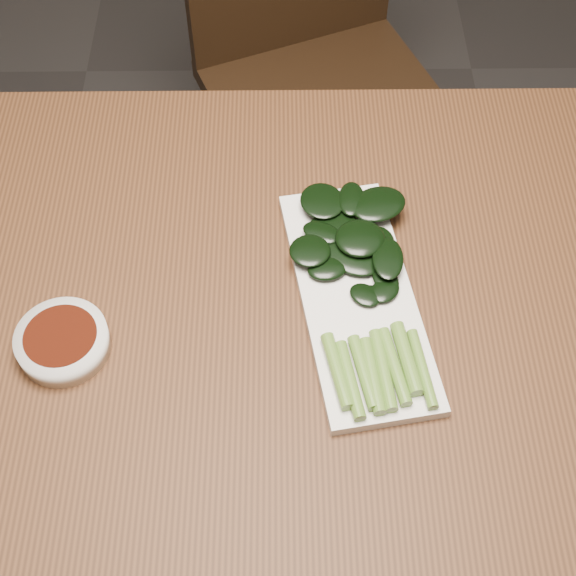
% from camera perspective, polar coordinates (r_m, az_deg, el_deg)
% --- Properties ---
extents(ground, '(6.00, 6.00, 0.00)m').
position_cam_1_polar(ground, '(1.62, -0.43, -16.75)').
color(ground, '#292726').
rests_on(ground, ground).
extents(table, '(1.40, 0.80, 0.75)m').
position_cam_1_polar(table, '(1.00, -0.67, -4.71)').
color(table, '#492914').
rests_on(table, ground).
extents(chair_far, '(0.56, 0.56, 0.89)m').
position_cam_1_polar(chair_far, '(1.66, 1.97, 15.83)').
color(chair_far, black).
rests_on(chair_far, ground).
extents(sauce_bowl, '(0.10, 0.10, 0.03)m').
position_cam_1_polar(sauce_bowl, '(0.94, -15.74, -3.68)').
color(sauce_bowl, white).
rests_on(sauce_bowl, table).
extents(serving_plate, '(0.18, 0.35, 0.01)m').
position_cam_1_polar(serving_plate, '(0.95, 4.92, -0.68)').
color(serving_plate, white).
rests_on(serving_plate, table).
extents(gai_lan, '(0.17, 0.33, 0.02)m').
position_cam_1_polar(gai_lan, '(0.95, 5.00, 1.07)').
color(gai_lan, olive).
rests_on(gai_lan, serving_plate).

